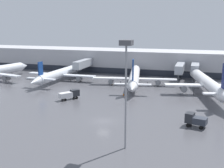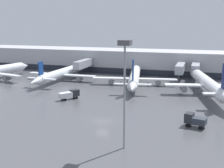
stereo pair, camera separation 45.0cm
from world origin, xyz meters
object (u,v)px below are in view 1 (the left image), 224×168
(service_truck_0, at_px, (195,120))
(service_truck_2, at_px, (70,94))
(parked_jet_3, at_px, (134,77))
(parked_jet_1, at_px, (207,83))
(traffic_cone_1, at_px, (124,94))
(parked_jet_0, at_px, (61,73))
(apron_light_mast_5, at_px, (126,63))
(traffic_cone_0, at_px, (113,82))

(service_truck_0, distance_m, service_truck_2, 33.65)
(parked_jet_3, bearing_deg, parked_jet_1, -117.04)
(traffic_cone_1, bearing_deg, service_truck_2, -145.78)
(parked_jet_0, relative_size, service_truck_0, 8.76)
(parked_jet_0, distance_m, apron_light_mast_5, 59.75)
(service_truck_2, relative_size, traffic_cone_1, 8.95)
(traffic_cone_0, bearing_deg, service_truck_2, -100.42)
(service_truck_0, height_order, service_truck_2, service_truck_0)
(service_truck_0, bearing_deg, traffic_cone_0, -38.16)
(service_truck_0, distance_m, apron_light_mast_5, 20.73)
(service_truck_2, xyz_separation_m, traffic_cone_1, (12.33, 8.39, -1.10))
(service_truck_0, distance_m, traffic_cone_1, 27.52)
(parked_jet_0, distance_m, service_truck_2, 26.54)
(parked_jet_3, bearing_deg, apron_light_mast_5, -179.75)
(parked_jet_0, distance_m, traffic_cone_0, 18.64)
(parked_jet_0, relative_size, traffic_cone_1, 61.76)
(parked_jet_0, bearing_deg, service_truck_2, -147.44)
(parked_jet_0, relative_size, parked_jet_3, 1.00)
(traffic_cone_0, distance_m, traffic_cone_1, 17.35)
(parked_jet_3, bearing_deg, parked_jet_0, 78.70)
(parked_jet_3, bearing_deg, service_truck_2, 140.42)
(service_truck_0, relative_size, traffic_cone_0, 6.39)
(parked_jet_1, height_order, service_truck_0, parked_jet_1)
(service_truck_0, bearing_deg, service_truck_2, -5.51)
(traffic_cone_1, bearing_deg, parked_jet_1, 18.96)
(traffic_cone_0, bearing_deg, parked_jet_0, -175.87)
(parked_jet_0, height_order, service_truck_2, parked_jet_0)
(service_truck_0, bearing_deg, parked_jet_3, -45.89)
(parked_jet_3, distance_m, traffic_cone_1, 14.14)
(parked_jet_3, height_order, service_truck_2, parked_jet_3)
(service_truck_2, bearing_deg, apron_light_mast_5, -103.28)
(parked_jet_1, relative_size, service_truck_2, 7.26)
(parked_jet_3, relative_size, service_truck_2, 6.92)
(service_truck_0, bearing_deg, apron_light_mast_5, 65.65)
(service_truck_0, relative_size, traffic_cone_1, 7.05)
(traffic_cone_0, height_order, apron_light_mast_5, apron_light_mast_5)
(parked_jet_0, xyz_separation_m, parked_jet_1, (48.43, -6.52, 0.76))
(service_truck_0, bearing_deg, parked_jet_0, -22.50)
(traffic_cone_0, bearing_deg, traffic_cone_1, -62.69)
(parked_jet_1, distance_m, apron_light_mast_5, 43.49)
(parked_jet_0, height_order, service_truck_0, parked_jet_0)
(parked_jet_1, height_order, traffic_cone_0, parked_jet_1)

